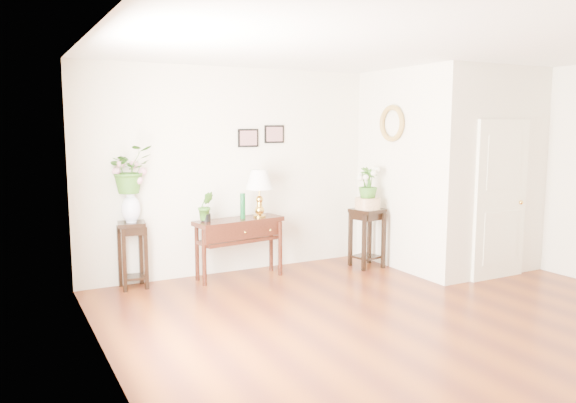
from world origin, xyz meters
TOP-DOWN VIEW (x-y plane):
  - floor at (0.00, 0.00)m, footprint 6.00×5.50m
  - ceiling at (0.00, 0.00)m, footprint 6.00×5.50m
  - wall_back at (0.00, 2.75)m, footprint 6.00×0.02m
  - wall_left at (-3.00, 0.00)m, footprint 0.02×5.50m
  - partition at (2.10, 1.77)m, footprint 1.80×1.95m
  - door at (2.10, 0.78)m, footprint 0.90×0.05m
  - art_print_left at (-0.65, 2.73)m, footprint 0.30×0.02m
  - art_print_right at (-0.25, 2.73)m, footprint 0.30×0.02m
  - wall_ornament at (1.16, 1.90)m, footprint 0.07×0.51m
  - console_table at (-0.95, 2.38)m, footprint 1.25×0.58m
  - table_lamp at (-0.65, 2.38)m, footprint 0.46×0.46m
  - green_vase at (-0.89, 2.38)m, footprint 0.09×0.09m
  - potted_plant at (-1.40, 2.38)m, footprint 0.22×0.19m
  - plant_stand_a at (-2.31, 2.57)m, footprint 0.38×0.38m
  - porcelain_vase at (-2.31, 2.57)m, footprint 0.24×0.24m
  - lily_arrangement at (-2.31, 2.57)m, footprint 0.64×0.59m
  - plant_stand_b at (0.90, 2.07)m, footprint 0.48×0.48m
  - ceramic_bowl at (0.90, 2.07)m, footprint 0.42×0.42m
  - narcissus at (0.90, 2.07)m, footprint 0.31×0.31m

SIDE VIEW (x-z plane):
  - floor at x=0.00m, z-range -0.01..0.01m
  - console_table at x=-0.95m, z-range 0.00..0.80m
  - plant_stand_a at x=-2.31m, z-range 0.00..0.84m
  - plant_stand_b at x=0.90m, z-range 0.00..0.84m
  - ceramic_bowl at x=0.90m, z-range 0.84..1.01m
  - green_vase at x=-0.89m, z-range 0.80..1.14m
  - potted_plant at x=-1.40m, z-range 0.80..1.17m
  - door at x=2.10m, z-range 0.00..2.10m
  - porcelain_vase at x=-2.31m, z-range 0.86..1.26m
  - table_lamp at x=-0.65m, z-range 0.83..1.47m
  - narcissus at x=0.90m, z-range 0.96..1.44m
  - wall_back at x=0.00m, z-range 0.00..2.80m
  - wall_left at x=-3.00m, z-range 0.00..2.80m
  - partition at x=2.10m, z-range 0.00..2.80m
  - lily_arrangement at x=-2.31m, z-range 1.24..1.83m
  - art_print_left at x=-0.65m, z-range 1.73..1.98m
  - art_print_right at x=-0.25m, z-range 1.77..2.02m
  - wall_ornament at x=1.16m, z-range 1.79..2.30m
  - ceiling at x=0.00m, z-range 2.79..2.81m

